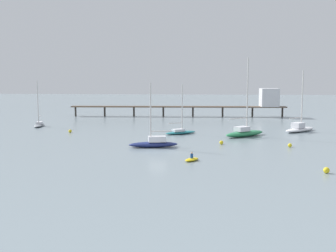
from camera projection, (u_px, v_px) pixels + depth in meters
ground_plane at (158, 151)px, 59.01m from camera, size 400.00×400.00×0.00m
pier at (240, 101)px, 110.58m from camera, size 58.69×6.16×7.70m
sailboat_green at (244, 132)px, 73.98m from camera, size 8.60×7.88×14.18m
sailboat_navy at (154, 143)px, 62.58m from camera, size 7.82×3.61×9.85m
sailboat_gray at (39, 124)px, 89.11m from camera, size 2.85×6.63×9.98m
sailboat_white at (300, 128)px, 80.61m from camera, size 8.21×8.29×12.06m
sailboat_teal at (180, 131)px, 77.20m from camera, size 6.44×5.31×9.39m
dinghy_yellow at (192, 159)px, 52.37m from camera, size 2.31×2.72×1.14m
mooring_buoy_mid at (290, 145)px, 62.52m from camera, size 0.62×0.62×0.62m
mooring_buoy_far at (221, 143)px, 65.16m from camera, size 0.62×0.62×0.62m
mooring_buoy_inner at (70, 131)px, 78.99m from camera, size 0.63×0.63×0.63m
mooring_buoy_outer at (326, 170)px, 45.51m from camera, size 0.70×0.70×0.70m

